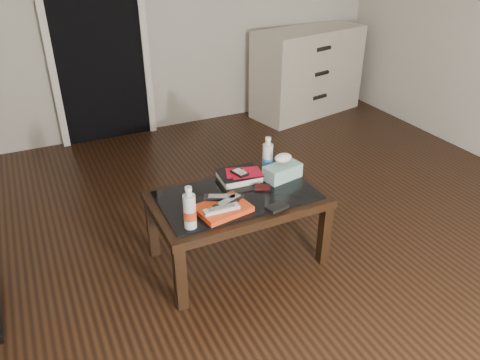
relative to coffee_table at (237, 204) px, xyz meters
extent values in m
plane|color=black|center=(0.09, -0.22, -0.40)|extent=(5.00, 5.00, 0.00)
cube|color=black|center=(-0.31, 2.25, 0.60)|extent=(0.80, 0.05, 2.00)
cube|color=silver|center=(-0.73, 2.22, 0.60)|extent=(0.06, 0.04, 2.04)
cube|color=silver|center=(0.11, 2.22, 0.60)|extent=(0.06, 0.04, 2.04)
cube|color=black|center=(-0.46, -0.26, -0.20)|extent=(0.06, 0.06, 0.40)
cube|color=black|center=(0.46, -0.26, -0.20)|extent=(0.06, 0.06, 0.40)
cube|color=black|center=(-0.46, 0.26, -0.20)|extent=(0.06, 0.06, 0.40)
cube|color=black|center=(0.46, 0.26, -0.20)|extent=(0.06, 0.06, 0.40)
cube|color=black|center=(0.00, 0.00, 0.03)|extent=(1.00, 0.60, 0.05)
cube|color=black|center=(0.00, 0.00, 0.06)|extent=(0.90, 0.50, 0.01)
cube|color=beige|center=(1.79, 2.01, 0.05)|extent=(1.28, 0.73, 0.90)
cylinder|color=black|center=(1.79, 1.75, -0.15)|extent=(0.18, 0.08, 0.04)
cylinder|color=black|center=(1.79, 1.75, 0.10)|extent=(0.18, 0.08, 0.04)
cylinder|color=black|center=(1.79, 1.75, 0.35)|extent=(0.18, 0.08, 0.04)
cube|color=red|center=(-0.15, -0.13, 0.08)|extent=(0.31, 0.25, 0.03)
cube|color=silver|center=(-0.17, -0.16, 0.11)|extent=(0.20, 0.06, 0.02)
cube|color=black|center=(-0.10, -0.11, 0.11)|extent=(0.20, 0.12, 0.02)
cube|color=black|center=(-0.12, -0.06, 0.11)|extent=(0.20, 0.14, 0.02)
cube|color=black|center=(0.09, 0.16, 0.09)|extent=(0.26, 0.22, 0.05)
cube|color=#B30B22|center=(0.10, 0.15, 0.11)|extent=(0.22, 0.19, 0.01)
cube|color=black|center=(0.08, 0.14, 0.12)|extent=(0.09, 0.12, 0.02)
cube|color=black|center=(0.16, -0.01, 0.08)|extent=(0.10, 0.08, 0.02)
cube|color=black|center=(0.13, -0.24, 0.07)|extent=(0.13, 0.09, 0.02)
cylinder|color=silver|center=(-0.36, -0.19, 0.18)|extent=(0.08, 0.08, 0.24)
cylinder|color=silver|center=(0.29, 0.17, 0.18)|extent=(0.08, 0.08, 0.24)
cube|color=#227F75|center=(0.34, 0.06, 0.11)|extent=(0.25, 0.16, 0.09)
camera|label=1|loc=(-1.00, -2.12, 1.46)|focal=35.00mm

